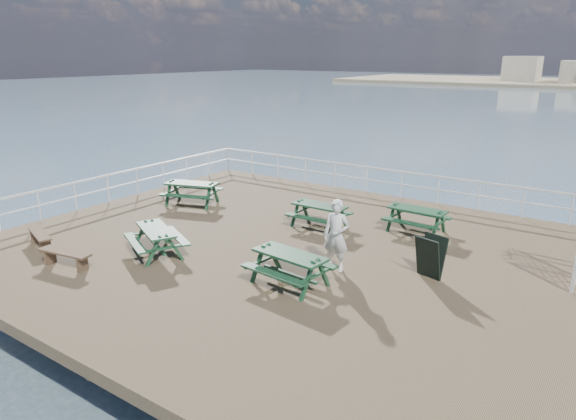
# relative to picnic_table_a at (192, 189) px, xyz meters

# --- Properties ---
(ground) EXTENTS (18.00, 14.00, 0.30)m
(ground) POSITION_rel_picnic_table_a_xyz_m (6.12, -1.64, -0.75)
(ground) COLOR brown
(ground) RESTS_ON ground
(railing) EXTENTS (17.77, 13.76, 1.10)m
(railing) POSITION_rel_picnic_table_a_xyz_m (6.04, 0.93, 0.27)
(railing) COLOR silver
(railing) RESTS_ON ground
(picnic_table_a) EXTENTS (2.33, 2.10, 0.94)m
(picnic_table_a) POSITION_rel_picnic_table_a_xyz_m (0.00, 0.00, 0.00)
(picnic_table_a) COLOR #163C21
(picnic_table_a) RESTS_ON ground
(picnic_table_b) EXTENTS (1.77, 1.43, 0.86)m
(picnic_table_b) POSITION_rel_picnic_table_a_xyz_m (5.30, 0.43, -0.05)
(picnic_table_b) COLOR #163C21
(picnic_table_b) RESTS_ON ground
(picnic_table_c) EXTENTS (1.83, 1.50, 0.86)m
(picnic_table_c) POSITION_rel_picnic_table_a_xyz_m (8.08, 1.76, -0.05)
(picnic_table_c) COLOR #163C21
(picnic_table_c) RESTS_ON ground
(picnic_table_d) EXTENTS (2.23, 2.07, 0.87)m
(picnic_table_d) POSITION_rel_picnic_table_a_xyz_m (2.78, -4.19, -0.05)
(picnic_table_d) COLOR #163C21
(picnic_table_d) RESTS_ON ground
(picnic_table_e) EXTENTS (2.01, 1.69, 0.91)m
(picnic_table_e) POSITION_rel_picnic_table_a_xyz_m (6.96, -3.69, -0.02)
(picnic_table_e) COLOR #163C21
(picnic_table_e) RESTS_ON ground
(flat_bench_near) EXTENTS (1.60, 0.61, 0.45)m
(flat_bench_near) POSITION_rel_picnic_table_a_xyz_m (1.51, -6.19, -0.26)
(flat_bench_near) COLOR brown
(flat_bench_near) RESTS_ON ground
(flat_bench_far) EXTENTS (1.50, 0.79, 0.42)m
(flat_bench_far) POSITION_rel_picnic_table_a_xyz_m (-0.50, -5.71, -0.29)
(flat_bench_far) COLOR brown
(flat_bench_far) RESTS_ON ground
(sandwich_board) EXTENTS (0.77, 0.65, 1.10)m
(sandwich_board) POSITION_rel_picnic_table_a_xyz_m (9.63, -1.36, -0.07)
(sandwich_board) COLOR black
(sandwich_board) RESTS_ON ground
(person) EXTENTS (0.73, 0.52, 1.89)m
(person) POSITION_rel_picnic_table_a_xyz_m (7.45, -2.29, 0.35)
(person) COLOR silver
(person) RESTS_ON ground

